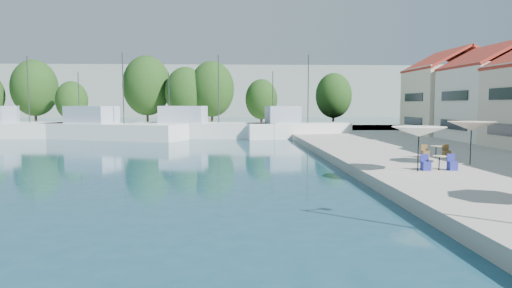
{
  "coord_description": "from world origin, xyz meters",
  "views": [
    {
      "loc": [
        -0.49,
        0.06,
        4.02
      ],
      "look_at": [
        0.68,
        26.0,
        1.74
      ],
      "focal_mm": 32.0,
      "sensor_mm": 36.0,
      "label": 1
    }
  ],
  "objects_px": {
    "trawler_02": "(108,130)",
    "trawler_03": "(201,129)",
    "umbrella_white": "(419,132)",
    "trawler_01": "(7,129)",
    "umbrella_cream": "(472,126)",
    "trawler_04": "(295,129)"
  },
  "relations": [
    {
      "from": "trawler_03",
      "to": "umbrella_cream",
      "type": "distance_m",
      "value": 34.58
    },
    {
      "from": "trawler_02",
      "to": "trawler_03",
      "type": "xyz_separation_m",
      "value": [
        10.55,
        1.74,
        0.0
      ]
    },
    {
      "from": "umbrella_cream",
      "to": "trawler_02",
      "type": "bearing_deg",
      "value": 134.89
    },
    {
      "from": "trawler_02",
      "to": "trawler_03",
      "type": "distance_m",
      "value": 10.7
    },
    {
      "from": "umbrella_white",
      "to": "umbrella_cream",
      "type": "bearing_deg",
      "value": 31.81
    },
    {
      "from": "trawler_03",
      "to": "trawler_04",
      "type": "relative_size",
      "value": 1.4
    },
    {
      "from": "umbrella_white",
      "to": "trawler_03",
      "type": "bearing_deg",
      "value": 112.51
    },
    {
      "from": "trawler_01",
      "to": "umbrella_white",
      "type": "xyz_separation_m",
      "value": [
        36.93,
        -33.85,
        1.57
      ]
    },
    {
      "from": "trawler_02",
      "to": "umbrella_white",
      "type": "relative_size",
      "value": 6.35
    },
    {
      "from": "trawler_01",
      "to": "umbrella_white",
      "type": "height_order",
      "value": "trawler_01"
    },
    {
      "from": "trawler_01",
      "to": "umbrella_white",
      "type": "distance_m",
      "value": 50.12
    },
    {
      "from": "trawler_04",
      "to": "trawler_02",
      "type": "bearing_deg",
      "value": 169.46
    },
    {
      "from": "trawler_02",
      "to": "trawler_03",
      "type": "bearing_deg",
      "value": 31.08
    },
    {
      "from": "umbrella_white",
      "to": "trawler_01",
      "type": "bearing_deg",
      "value": 137.5
    },
    {
      "from": "trawler_01",
      "to": "umbrella_white",
      "type": "relative_size",
      "value": 7.71
    },
    {
      "from": "trawler_03",
      "to": "trawler_04",
      "type": "bearing_deg",
      "value": 1.73
    },
    {
      "from": "trawler_01",
      "to": "trawler_03",
      "type": "distance_m",
      "value": 23.59
    },
    {
      "from": "trawler_01",
      "to": "trawler_04",
      "type": "xyz_separation_m",
      "value": [
        34.74,
        -2.98,
        0.0
      ]
    },
    {
      "from": "trawler_02",
      "to": "trawler_04",
      "type": "height_order",
      "value": "same"
    },
    {
      "from": "trawler_03",
      "to": "trawler_02",
      "type": "bearing_deg",
      "value": -161.49
    },
    {
      "from": "trawler_01",
      "to": "trawler_02",
      "type": "distance_m",
      "value": 13.39
    },
    {
      "from": "trawler_03",
      "to": "umbrella_white",
      "type": "xyz_separation_m",
      "value": [
        13.39,
        -32.32,
        1.57
      ]
    }
  ]
}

